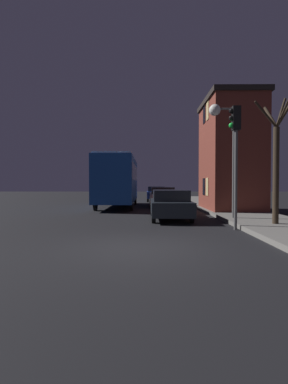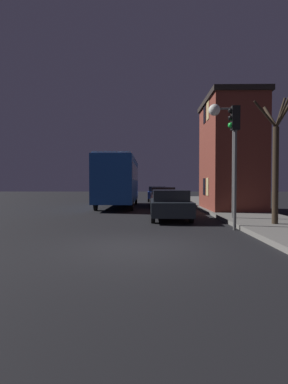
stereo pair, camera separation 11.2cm
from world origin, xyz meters
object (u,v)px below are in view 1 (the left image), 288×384
at_px(traffic_light, 235,142).
at_px(car_far_lane, 156,193).
at_px(bus, 118,178).
at_px(bare_tree, 276,162).
at_px(car_mid_lane, 162,196).
at_px(car_near_lane, 170,204).
at_px(streetlamp, 223,131).

xyz_separation_m(traffic_light, car_far_lane, (-2.44, 18.75, -2.55)).
bearing_deg(bus, bare_tree, -55.76).
bearing_deg(car_mid_lane, car_far_lane, 92.21).
distance_m(car_mid_lane, car_far_lane, 7.17).
distance_m(traffic_light, bare_tree, 1.96).
distance_m(bare_tree, car_far_lane, 18.81).
distance_m(car_near_lane, car_mid_lane, 8.24).
xyz_separation_m(bare_tree, car_near_lane, (-3.94, 2.85, -1.87)).
bearing_deg(car_near_lane, car_mid_lane, 89.81).
relative_size(bus, car_mid_lane, 2.08).
xyz_separation_m(car_near_lane, car_far_lane, (-0.25, 15.40, 0.04)).
xyz_separation_m(streetlamp, car_mid_lane, (-2.32, 9.03, -3.43)).
relative_size(car_mid_lane, car_far_lane, 1.16).
height_order(traffic_light, bare_tree, bare_tree).
distance_m(bare_tree, car_near_lane, 5.21).
relative_size(traffic_light, bus, 0.49).
distance_m(bus, car_near_lane, 8.64).
height_order(streetlamp, bus, streetlamp).
distance_m(streetlamp, traffic_light, 2.70).
height_order(streetlamp, car_far_lane, streetlamp).
bearing_deg(streetlamp, car_near_lane, 161.28).
xyz_separation_m(car_mid_lane, car_far_lane, (-0.28, 7.17, 0.01)).
bearing_deg(car_far_lane, streetlamp, -80.89).
bearing_deg(traffic_light, car_mid_lane, 100.58).
bearing_deg(car_far_lane, bare_tree, -77.06).
relative_size(streetlamp, bus, 0.55).
distance_m(bare_tree, bus, 12.93).
height_order(bare_tree, bus, bare_tree).
bearing_deg(car_mid_lane, bare_tree, -70.54).
bearing_deg(bare_tree, traffic_light, -163.97).
xyz_separation_m(bare_tree, car_mid_lane, (-3.92, 11.08, -1.84)).
bearing_deg(streetlamp, car_mid_lane, 104.41).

